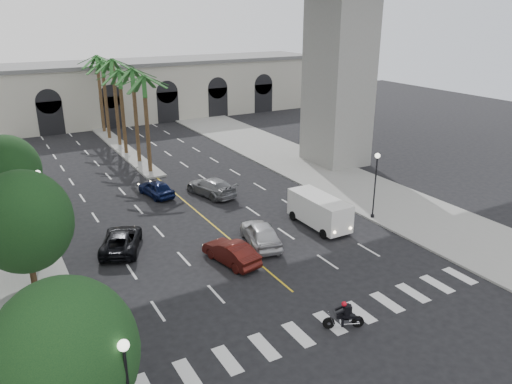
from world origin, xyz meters
The scene contains 25 objects.
ground centered at (0.00, 0.00, 0.00)m, with size 140.00×140.00×0.00m, color black.
sidewalk_right centered at (15.00, 15.00, 0.07)m, with size 8.00×100.00×0.15m, color gray.
median centered at (0.00, 38.00, 0.10)m, with size 2.00×24.00×0.20m, color gray.
pier_building centered at (0.00, 55.00, 4.27)m, with size 71.00×10.50×8.50m.
palm_a centered at (0.00, 28.00, 9.10)m, with size 3.20×3.20×10.30m.
palm_b centered at (0.10, 32.00, 9.37)m, with size 3.20×3.20×10.60m.
palm_c centered at (-0.20, 36.00, 8.91)m, with size 3.20×3.20×10.10m.
palm_d centered at (0.15, 40.00, 9.65)m, with size 3.20×3.20×10.90m.
palm_e centered at (-0.10, 44.00, 9.19)m, with size 3.20×3.20×10.40m.
palm_f centered at (0.20, 48.00, 9.46)m, with size 3.20×3.20×10.70m.
street_tree_near centered at (-13.00, -3.00, 4.02)m, with size 5.20×5.20×6.89m.
street_tree_mid centered at (-13.00, 10.00, 4.21)m, with size 5.44×5.44×7.21m.
street_tree_far centered at (-13.00, 22.00, 3.90)m, with size 5.04×5.04×6.68m.
lamp_post_left_far centered at (-11.40, 16.00, 3.22)m, with size 0.40×0.40×5.35m.
lamp_post_right centered at (11.40, 8.00, 3.22)m, with size 0.40×0.40×5.35m.
traffic_signal_near centered at (-11.30, -2.50, 2.51)m, with size 0.25×0.18×3.65m.
traffic_signal_far centered at (-11.30, 1.50, 2.51)m, with size 0.25×0.18×3.65m.
motorcycle_rider centered at (0.39, -2.19, 0.70)m, with size 2.00×1.01×1.56m.
car_a centered at (1.50, 8.39, 0.84)m, with size 1.98×4.92×1.68m, color #B1B2B6.
car_b centered at (-1.50, 7.00, 0.73)m, with size 1.55×4.44×1.46m, color #49120E.
car_c centered at (-7.17, 12.38, 0.71)m, with size 2.36×5.12×1.42m, color black.
car_d centered at (2.63, 19.11, 0.78)m, with size 2.19×5.38×1.56m, color slate.
car_e centered at (-1.66, 21.26, 0.72)m, with size 1.71×4.24×1.45m, color #0E1843.
cargo_van centered at (6.88, 8.88, 1.32)m, with size 2.28×5.56×2.36m.
pedestrian_a centered at (-13.48, 0.39, 1.01)m, with size 0.63×0.41×1.72m, color black.
Camera 1 is at (-14.29, -18.91, 15.42)m, focal length 35.00 mm.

